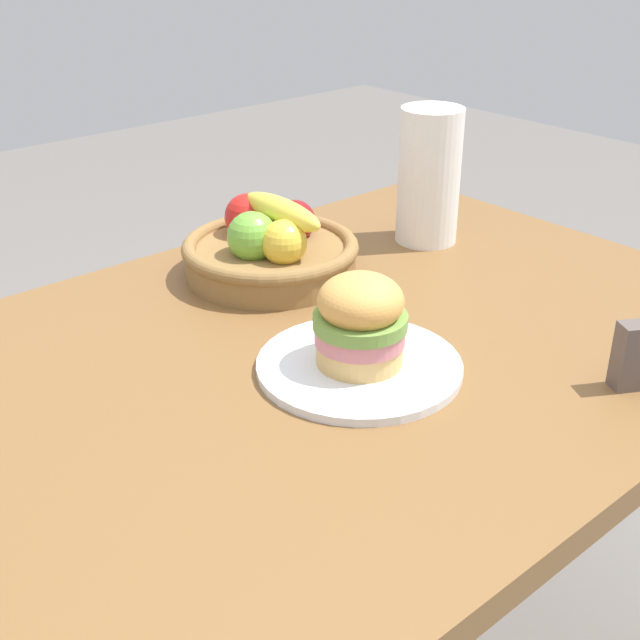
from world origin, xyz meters
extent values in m
cube|color=brown|center=(0.00, 0.00, 0.73)|extent=(1.40, 0.90, 0.04)
cylinder|color=brown|center=(0.62, 0.37, 0.35)|extent=(0.07, 0.07, 0.71)
cylinder|color=white|center=(0.03, -0.08, 0.76)|extent=(0.27, 0.27, 0.01)
cylinder|color=#DBAD60|center=(0.03, -0.08, 0.78)|extent=(0.11, 0.11, 0.03)
cylinder|color=#C67075|center=(0.03, -0.08, 0.80)|extent=(0.12, 0.12, 0.02)
cylinder|color=olive|center=(0.03, -0.08, 0.82)|extent=(0.12, 0.12, 0.02)
ellipsoid|color=#DF9F4D|center=(0.03, -0.08, 0.85)|extent=(0.11, 0.11, 0.07)
cylinder|color=olive|center=(0.14, 0.24, 0.78)|extent=(0.28, 0.28, 0.05)
torus|color=olive|center=(0.14, 0.24, 0.80)|extent=(0.29, 0.29, 0.02)
sphere|color=maroon|center=(0.20, 0.26, 0.83)|extent=(0.07, 0.07, 0.07)
sphere|color=red|center=(0.15, 0.32, 0.83)|extent=(0.08, 0.08, 0.08)
sphere|color=#6BAD38|center=(0.10, 0.24, 0.83)|extent=(0.08, 0.08, 0.08)
sphere|color=gold|center=(0.13, 0.19, 0.83)|extent=(0.07, 0.07, 0.07)
ellipsoid|color=yellow|center=(0.16, 0.23, 0.86)|extent=(0.06, 0.19, 0.05)
cylinder|color=white|center=(0.45, 0.18, 0.87)|extent=(0.11, 0.11, 0.24)
cube|color=#594C47|center=(0.27, -0.34, 0.80)|extent=(0.07, 0.06, 0.09)
camera|label=1|loc=(-0.64, -0.77, 1.31)|focal=47.06mm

